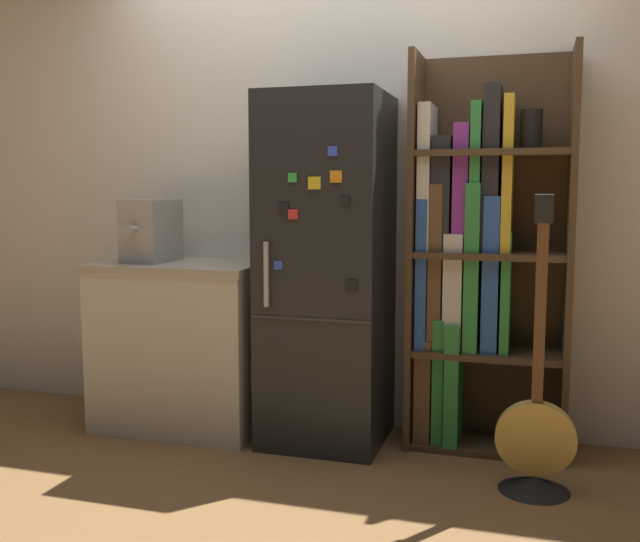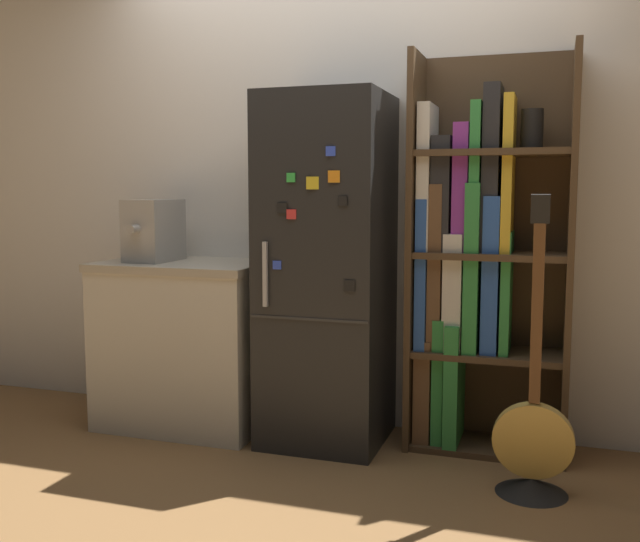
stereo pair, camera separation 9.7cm
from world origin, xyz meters
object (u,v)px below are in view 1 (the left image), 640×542
at_px(bookshelf, 472,261).
at_px(guitar, 535,450).
at_px(refrigerator, 327,271).
at_px(espresso_machine, 151,231).

height_order(bookshelf, guitar, bookshelf).
relative_size(refrigerator, guitar, 1.38).
bearing_deg(espresso_machine, guitar, -9.57).
distance_m(bookshelf, espresso_machine, 1.65).
bearing_deg(bookshelf, refrigerator, -169.26).
bearing_deg(espresso_machine, refrigerator, 1.82).
bearing_deg(guitar, bookshelf, 122.58).
relative_size(bookshelf, espresso_machine, 4.97).
relative_size(refrigerator, bookshelf, 0.90).
distance_m(refrigerator, guitar, 1.26).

